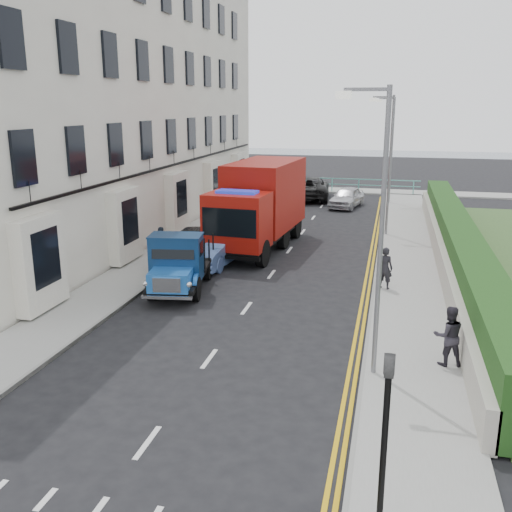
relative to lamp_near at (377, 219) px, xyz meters
name	(u,v)px	position (x,y,z in m)	size (l,w,h in m)	color
ground	(230,331)	(-4.18, 2.00, -4.00)	(120.00, 120.00, 0.00)	black
pavement_west	(176,248)	(-9.38, 11.00, -3.94)	(2.40, 38.00, 0.12)	gray
pavement_east	(407,262)	(1.12, 11.00, -3.94)	(2.60, 38.00, 0.12)	gray
promenade	(333,190)	(-4.18, 31.00, -3.94)	(30.00, 2.50, 0.12)	gray
sea_plane	(359,156)	(-4.18, 62.00, -4.00)	(120.00, 120.00, 0.00)	slate
terrace_west	(122,92)	(-13.65, 15.00, 3.17)	(6.31, 30.20, 14.25)	white
garden_east	(456,245)	(3.03, 11.00, -3.10)	(1.45, 28.00, 1.75)	#B2AD9E
seafront_railing	(332,185)	(-4.18, 30.20, -3.42)	(13.00, 0.08, 1.11)	#59B2A5
lamp_near	(377,219)	(0.00, 0.00, 0.00)	(1.23, 0.18, 7.00)	slate
lamp_mid	(388,158)	(0.00, 16.00, 0.00)	(1.23, 0.18, 7.00)	slate
lamp_far	(390,144)	(0.00, 26.00, 0.00)	(1.23, 0.18, 7.00)	slate
traffic_signal	(386,418)	(0.42, -5.50, -1.92)	(0.16, 0.20, 3.10)	black
bedford_lorry	(178,267)	(-6.94, 4.94, -3.01)	(2.46, 4.74, 2.15)	black
red_lorry	(260,203)	(-5.63, 12.14, -1.88)	(3.18, 7.78, 3.98)	black
parked_car_front	(192,246)	(-7.78, 8.79, -3.23)	(1.81, 4.49, 1.53)	black
parked_car_mid	(216,247)	(-6.78, 9.00, -3.28)	(1.52, 4.36, 1.44)	#506CAC
parked_car_rear	(264,212)	(-6.78, 18.02, -3.38)	(1.72, 4.22, 1.23)	#A9AAAE
seafront_car_left	(310,188)	(-5.41, 26.83, -3.20)	(2.65, 5.74, 1.59)	black
seafront_car_right	(347,197)	(-2.56, 24.00, -3.33)	(1.58, 3.92, 1.33)	silver
pedestrian_east_near	(385,268)	(0.22, 6.87, -3.11)	(0.56, 0.37, 1.53)	black
pedestrian_east_far	(449,336)	(1.92, 0.88, -3.09)	(0.77, 0.60, 1.58)	#2C2831
pedestrian_west_near	(162,248)	(-8.58, 7.42, -3.02)	(1.01, 0.42, 1.72)	black
pedestrian_west_far	(209,219)	(-8.64, 13.78, -3.10)	(0.76, 0.49, 1.55)	#483E34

